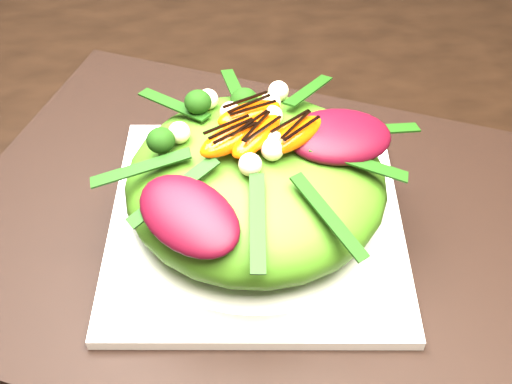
{
  "coord_description": "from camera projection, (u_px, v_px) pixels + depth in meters",
  "views": [
    {
      "loc": [
        -0.24,
        -0.38,
        1.2
      ],
      "look_at": [
        -0.21,
        0.01,
        0.8
      ],
      "focal_mm": 48.0,
      "sensor_mm": 36.0,
      "label": 1
    }
  ],
  "objects": [
    {
      "name": "dining_table",
      "position": [
        490.0,
        242.0,
        0.61
      ],
      "size": [
        1.6,
        0.9,
        0.75
      ],
      "primitive_type": "cube",
      "color": "black",
      "rests_on": "floor"
    },
    {
      "name": "broccoli_floret",
      "position": [
        165.0,
        127.0,
        0.54
      ],
      "size": [
        0.04,
        0.04,
        0.03
      ],
      "primitive_type": "sphere",
      "rotation": [
        0.0,
        0.0,
        0.37
      ],
      "color": "#123309",
      "rests_on": "lettuce_mound"
    },
    {
      "name": "balsamic_drizzle",
      "position": [
        229.0,
        109.0,
        0.54
      ],
      "size": [
        0.04,
        0.02,
        0.0
      ],
      "primitive_type": "cube",
      "rotation": [
        0.0,
        0.0,
        0.51
      ],
      "color": "black",
      "rests_on": "orange_segment"
    },
    {
      "name": "radicchio_leaf",
      "position": [
        339.0,
        136.0,
        0.54
      ],
      "size": [
        0.09,
        0.07,
        0.02
      ],
      "primitive_type": "ellipsoid",
      "rotation": [
        0.0,
        0.0,
        0.15
      ],
      "color": "#3F0612",
      "rests_on": "lettuce_mound"
    },
    {
      "name": "salad_bowl",
      "position": [
        256.0,
        211.0,
        0.58
      ],
      "size": [
        0.25,
        0.25,
        0.02
      ],
      "primitive_type": "cylinder",
      "rotation": [
        0.0,
        0.0,
        -0.11
      ],
      "color": "silver",
      "rests_on": "plate_base"
    },
    {
      "name": "macadamia_nut",
      "position": [
        285.0,
        162.0,
        0.51
      ],
      "size": [
        0.02,
        0.02,
        0.02
      ],
      "primitive_type": "sphere",
      "rotation": [
        0.0,
        0.0,
        -0.03
      ],
      "color": "beige",
      "rests_on": "lettuce_mound"
    },
    {
      "name": "plate_base",
      "position": [
        256.0,
        222.0,
        0.59
      ],
      "size": [
        0.27,
        0.27,
        0.01
      ],
      "primitive_type": "cube",
      "rotation": [
        0.0,
        0.0,
        -0.08
      ],
      "color": "white",
      "rests_on": "placemat"
    },
    {
      "name": "lettuce_mound",
      "position": [
        256.0,
        182.0,
        0.56
      ],
      "size": [
        0.28,
        0.28,
        0.08
      ],
      "primitive_type": "ellipsoid",
      "rotation": [
        0.0,
        0.0,
        -0.38
      ],
      "color": "#457D17",
      "rests_on": "salad_bowl"
    },
    {
      "name": "orange_segment",
      "position": [
        229.0,
        117.0,
        0.55
      ],
      "size": [
        0.06,
        0.05,
        0.01
      ],
      "primitive_type": "ellipsoid",
      "rotation": [
        0.0,
        0.0,
        0.51
      ],
      "color": "#FF4A04",
      "rests_on": "lettuce_mound"
    },
    {
      "name": "placemat",
      "position": [
        256.0,
        227.0,
        0.6
      ],
      "size": [
        0.64,
        0.57,
        0.0
      ],
      "primitive_type": "cube",
      "rotation": [
        0.0,
        0.0,
        -0.4
      ],
      "color": "black",
      "rests_on": "dining_table"
    }
  ]
}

